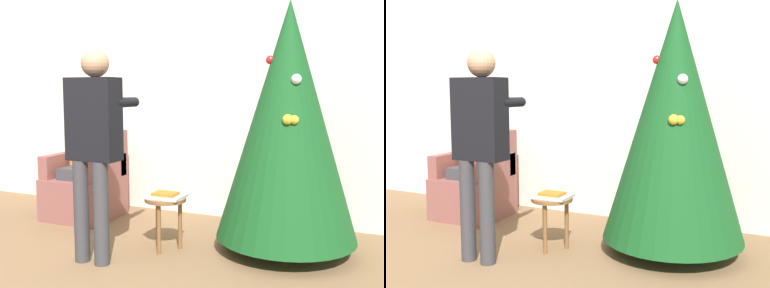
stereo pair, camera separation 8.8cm
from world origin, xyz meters
TOP-DOWN VIEW (x-y plane):
  - wall_back at (0.00, 2.23)m, footprint 8.00×0.06m
  - christmas_tree at (1.34, 1.42)m, footprint 1.17×1.17m
  - armchair at (-0.86, 1.64)m, footprint 0.69×0.68m
  - person_seated at (-0.86, 1.61)m, footprint 0.36×0.46m
  - person_standing at (-0.00, 0.60)m, footprint 0.43×0.57m
  - side_stool at (0.39, 1.05)m, footprint 0.36×0.36m
  - laptop at (0.39, 1.05)m, footprint 0.32×0.26m
  - book at (0.39, 1.05)m, footprint 0.20×0.15m

SIDE VIEW (x-z plane):
  - armchair at x=-0.86m, z-range -0.13..0.80m
  - side_stool at x=0.39m, z-range 0.14..0.60m
  - laptop at x=0.39m, z-range 0.45..0.47m
  - book at x=0.39m, z-range 0.47..0.50m
  - person_seated at x=-0.86m, z-range 0.06..1.32m
  - person_standing at x=0.00m, z-range 0.17..1.84m
  - christmas_tree at x=1.34m, z-range 0.06..2.15m
  - wall_back at x=0.00m, z-range 0.00..2.70m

